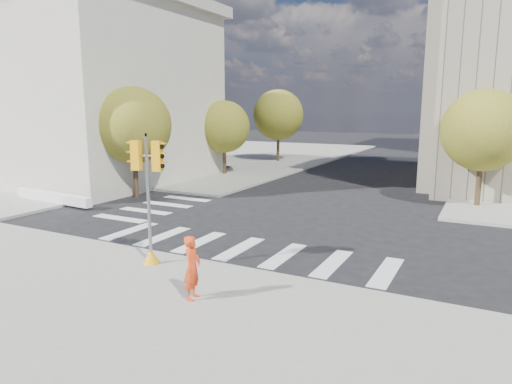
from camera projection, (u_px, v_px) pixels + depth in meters
The scene contains 15 objects.
ground at pixel (266, 236), 18.75m from camera, with size 160.00×160.00×0.00m, color black.
sidewalk_near at pixel (23, 367), 9.14m from camera, with size 30.00×14.00×0.15m, color gray.
sidewalk_far_left at pixel (208, 155), 50.49m from camera, with size 28.00×40.00×0.15m, color gray.
classical_building at pixel (71, 91), 33.63m from camera, with size 19.00×15.00×12.70m.
tree_lw_near at pixel (133, 125), 26.24m from camera, with size 4.40×4.40×6.41m.
tree_lw_mid at pixel (224, 127), 35.04m from camera, with size 4.00×4.00×5.77m.
tree_lw_far at pixel (278, 115), 43.63m from camera, with size 4.80×4.80×6.95m.
tree_re_near at pixel (483, 130), 23.34m from camera, with size 4.20×4.20×6.16m.
tree_re_mid at pixel (488, 119), 33.76m from camera, with size 4.60×4.60×6.66m.
tree_re_far at pixel (489, 122), 44.33m from camera, with size 4.00×4.00×5.88m.
lamp_near at pixel (495, 119), 26.51m from camera, with size 0.35×0.18×8.11m.
lamp_far at pixel (496, 115), 38.73m from camera, with size 0.35×0.18×8.11m.
traffic_signal at pixel (149, 210), 14.67m from camera, with size 1.08×0.56×4.26m.
photographer at pixel (192, 268), 12.07m from camera, with size 0.63×0.42×1.74m, color red.
planter_wall at pixel (53, 197), 24.83m from camera, with size 6.00×0.40×0.50m, color white.
Camera 1 is at (7.99, -16.26, 5.18)m, focal length 32.00 mm.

